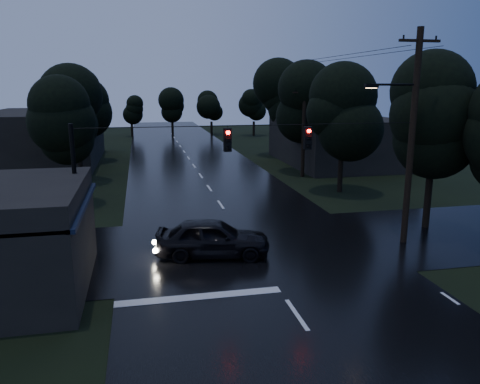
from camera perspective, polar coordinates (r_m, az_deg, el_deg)
name	(u,v)px	position (r m, az deg, el deg)	size (l,w,h in m)	color
main_road	(201,176)	(39.56, -4.81, 1.96)	(12.00, 120.00, 0.02)	black
cross_street	(249,246)	(22.39, 1.11, -6.61)	(60.00, 9.00, 0.02)	black
building_far_right	(338,141)	(46.82, 11.83, 6.16)	(10.00, 14.00, 4.40)	black
building_far_left	(44,137)	(49.66, -22.75, 6.15)	(10.00, 16.00, 5.00)	black
utility_pole_main	(410,134)	(23.16, 20.05, 6.63)	(3.50, 0.30, 10.00)	black
utility_pole_far	(304,130)	(39.00, 7.76, 7.49)	(2.00, 0.30, 7.50)	black
anchor_pole_left	(76,197)	(20.23, -19.33, -0.62)	(0.18, 0.18, 6.00)	black
span_signals	(267,138)	(20.39, 3.36, 6.59)	(15.00, 0.37, 1.12)	black
tree_corner_near	(435,115)	(26.19, 22.73, 8.67)	(4.48, 4.48, 9.44)	black
tree_left_a	(70,122)	(30.92, -19.97, 7.99)	(3.92, 3.92, 8.26)	black
tree_left_b	(76,110)	(38.89, -19.34, 9.45)	(4.20, 4.20, 8.85)	black
tree_left_c	(82,101)	(48.87, -18.66, 10.50)	(4.48, 4.48, 9.44)	black
tree_right_a	(343,113)	(33.58, 12.47, 9.43)	(4.20, 4.20, 8.85)	black
tree_right_b	(311,103)	(41.18, 8.63, 10.69)	(4.48, 4.48, 9.44)	black
tree_right_c	(283,96)	(50.83, 5.27, 11.60)	(4.76, 4.76, 10.03)	black
car	(213,238)	(20.89, -3.34, -5.59)	(2.03, 5.04, 1.72)	black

